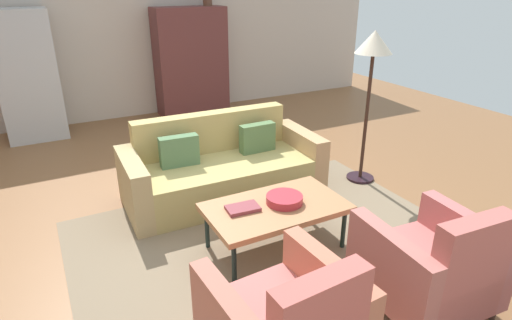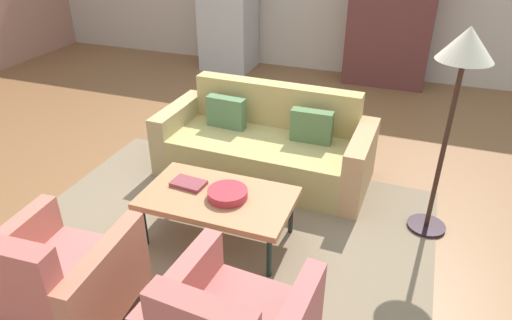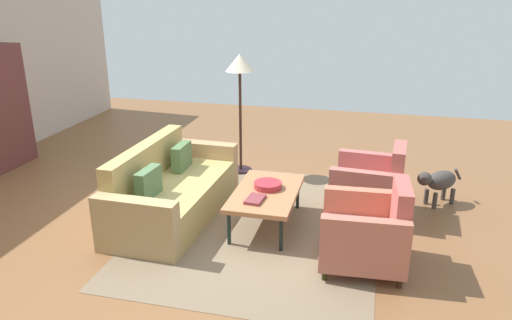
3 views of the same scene
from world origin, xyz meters
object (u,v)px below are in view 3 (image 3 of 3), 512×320
armchair_left (370,234)px  fruit_bowl (268,185)px  couch (169,192)px  armchair_right (373,187)px  dog (439,181)px  book_stack (255,199)px  coffee_table (266,194)px  floor_lamp (240,74)px

armchair_left → fruit_bowl: armchair_left is taller
couch → armchair_left: size_ratio=2.41×
couch → armchair_right: (0.59, -2.35, 0.06)m
armchair_left → dog: bearing=-28.9°
book_stack → coffee_table: bearing=-11.0°
book_stack → couch: bearing=75.6°
coffee_table → fruit_bowl: (0.09, 0.00, 0.07)m
armchair_right → floor_lamp: size_ratio=0.51×
coffee_table → dog: dog is taller
armchair_right → book_stack: bearing=130.0°
fruit_bowl → dog: bearing=-63.5°
couch → dog: size_ratio=3.68×
book_stack → armchair_right: bearing=-54.2°
coffee_table → floor_lamp: floor_lamp is taller
dog → armchair_left: bearing=24.6°
armchair_right → floor_lamp: 2.43m
armchair_left → book_stack: armchair_left is taller
book_stack → floor_lamp: floor_lamp is taller
fruit_bowl → dog: 2.19m
couch → coffee_table: bearing=91.4°
armchair_right → couch: bearing=108.3°
armchair_right → dog: (0.47, -0.79, -0.03)m
couch → floor_lamp: floor_lamp is taller
dog → armchair_right: bearing=-9.4°
coffee_table → armchair_left: size_ratio=1.36×
armchair_left → armchair_right: same height
couch → floor_lamp: size_ratio=1.23×
fruit_bowl → book_stack: size_ratio=1.11×
armchair_left → dog: (1.66, -0.79, -0.03)m
coffee_table → armchair_right: armchair_right is taller
armchair_left → floor_lamp: bearing=37.5°
armchair_left → dog: size_ratio=1.52×
coffee_table → floor_lamp: bearing=24.8°
fruit_bowl → floor_lamp: floor_lamp is taller
coffee_table → book_stack: bearing=169.0°
floor_lamp → armchair_right: bearing=-118.1°
coffee_table → book_stack: book_stack is taller
fruit_bowl → floor_lamp: (1.53, 0.75, 0.98)m
armchair_left → floor_lamp: 3.12m
armchair_right → book_stack: size_ratio=3.07×
floor_lamp → dog: floor_lamp is taller
dog → floor_lamp: bearing=-51.4°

